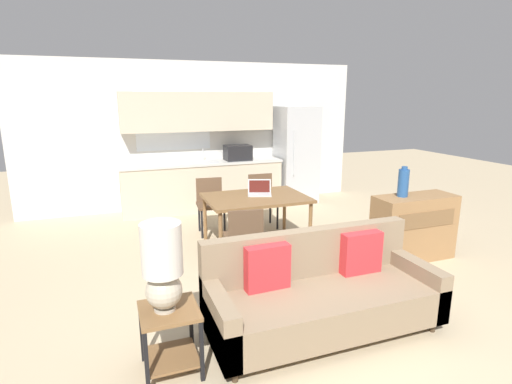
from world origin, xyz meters
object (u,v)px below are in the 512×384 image
Objects in this scene: dining_table at (256,201)px; laptop at (260,191)px; credenza at (413,227)px; dining_chair_near_left at (244,236)px; vase at (403,183)px; refrigerator at (296,155)px; table_lamp at (162,265)px; couch at (320,294)px; side_table at (170,330)px; dining_chair_far_left at (211,202)px; dining_chair_far_right at (263,197)px.

laptop is at bearing 48.63° from dining_table.
dining_chair_near_left reaches higher than credenza.
dining_table is 1.92m from vase.
refrigerator reaches higher than laptop.
dining_table is (-1.65, -2.16, -0.26)m from refrigerator.
table_lamp is at bearing -160.99° from credenza.
refrigerator is 0.91× the size of couch.
side_table is 3.39m from vase.
refrigerator is 3.61× the size of side_table.
refrigerator is 2.23× the size of dining_chair_far_left.
credenza is at bearing -35.03° from dining_chair_far_left.
credenza is 2.25m from dining_chair_near_left.
dining_chair_far_left reaches higher than credenza.
credenza reaches higher than dining_table.
refrigerator is 5.41m from side_table.
vase is (1.60, -1.01, 0.34)m from dining_table.
credenza is at bearing -11.96° from vase.
side_table is 3.64m from dining_chair_far_right.
table_lamp reaches higher than dining_table.
laptop reaches higher than credenza.
dining_chair_far_right is at bearing 121.57° from vase.
refrigerator is 2.58m from laptop.
dining_chair_near_left is 1.89m from dining_chair_far_right.
table_lamp is 3.26m from dining_chair_far_left.
table_lamp is 1.76× the size of vase.
dining_chair_far_left is (1.08, 3.05, 0.14)m from side_table.
credenza reaches higher than side_table.
credenza is 2.35m from dining_chair_far_right.
couch is 1.93× the size of credenza.
laptop is (0.54, 0.90, 0.30)m from dining_chair_near_left.
vase reaches higher than dining_chair_far_right.
dining_table is 1.28× the size of credenza.
vase is 2.80m from dining_chair_far_left.
credenza is (3.32, 1.14, -0.46)m from table_lamp.
credenza is at bearing -14.73° from laptop.
side_table is 0.62× the size of dining_chair_near_left.
side_table is at bearing 60.49° from dining_chair_near_left.
dining_chair_far_right is (-1.16, 1.88, -0.53)m from vase.
dining_chair_near_left is at bearing -84.95° from dining_chair_far_left.
dining_chair_far_right is 0.87m from dining_chair_far_left.
vase reaches higher than dining_chair_far_left.
table_lamp is (-0.03, 0.00, 0.53)m from side_table.
dining_chair_near_left is at bearing -125.31° from refrigerator.
vase reaches higher than dining_chair_near_left.
dining_chair_near_left is at bearing -115.50° from dining_chair_far_right.
laptop is at bearing 145.75° from credenza.
dining_chair_far_left is (-2.03, 1.86, -0.53)m from vase.
dining_chair_far_left is (0.01, 1.65, 0.00)m from dining_chair_near_left.
vase is at bearing -32.31° from dining_table.
laptop reaches higher than dining_chair_far_left.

